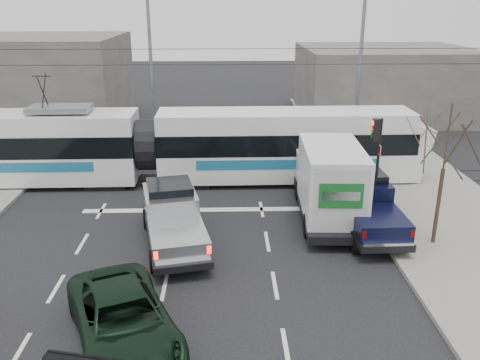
{
  "coord_description": "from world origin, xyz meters",
  "views": [
    {
      "loc": [
        0.23,
        -13.62,
        8.34
      ],
      "look_at": [
        0.76,
        4.65,
        1.8
      ],
      "focal_mm": 38.0,
      "sensor_mm": 36.0,
      "label": 1
    }
  ],
  "objects_px": {
    "traffic_signal": "(377,142)",
    "bare_tree": "(447,143)",
    "street_lamp_far": "(147,59)",
    "silver_pickup": "(172,216)",
    "green_car": "(123,319)",
    "navy_pickup": "(366,204)",
    "tram": "(147,146)",
    "street_lamp_near": "(357,62)",
    "box_truck": "(329,182)"
  },
  "relations": [
    {
      "from": "traffic_signal",
      "to": "bare_tree",
      "type": "bearing_deg",
      "value": -74.24
    },
    {
      "from": "street_lamp_far",
      "to": "silver_pickup",
      "type": "relative_size",
      "value": 1.57
    },
    {
      "from": "traffic_signal",
      "to": "green_car",
      "type": "relative_size",
      "value": 0.72
    },
    {
      "from": "bare_tree",
      "to": "silver_pickup",
      "type": "relative_size",
      "value": 0.87
    },
    {
      "from": "traffic_signal",
      "to": "navy_pickup",
      "type": "bearing_deg",
      "value": -111.22
    },
    {
      "from": "tram",
      "to": "green_car",
      "type": "relative_size",
      "value": 5.02
    },
    {
      "from": "bare_tree",
      "to": "street_lamp_far",
      "type": "relative_size",
      "value": 0.56
    },
    {
      "from": "silver_pickup",
      "to": "green_car",
      "type": "relative_size",
      "value": 1.15
    },
    {
      "from": "street_lamp_near",
      "to": "street_lamp_far",
      "type": "relative_size",
      "value": 1.0
    },
    {
      "from": "silver_pickup",
      "to": "bare_tree",
      "type": "bearing_deg",
      "value": -15.85
    },
    {
      "from": "street_lamp_near",
      "to": "street_lamp_far",
      "type": "height_order",
      "value": "same"
    },
    {
      "from": "street_lamp_near",
      "to": "silver_pickup",
      "type": "bearing_deg",
      "value": -129.81
    },
    {
      "from": "silver_pickup",
      "to": "box_truck",
      "type": "xyz_separation_m",
      "value": [
        5.97,
        1.81,
        0.56
      ]
    },
    {
      "from": "street_lamp_near",
      "to": "green_car",
      "type": "distance_m",
      "value": 19.77
    },
    {
      "from": "street_lamp_near",
      "to": "green_car",
      "type": "xyz_separation_m",
      "value": [
        -9.73,
        -16.64,
        -4.42
      ]
    },
    {
      "from": "street_lamp_near",
      "to": "silver_pickup",
      "type": "height_order",
      "value": "street_lamp_near"
    },
    {
      "from": "silver_pickup",
      "to": "green_car",
      "type": "height_order",
      "value": "silver_pickup"
    },
    {
      "from": "traffic_signal",
      "to": "navy_pickup",
      "type": "distance_m",
      "value": 3.19
    },
    {
      "from": "traffic_signal",
      "to": "navy_pickup",
      "type": "xyz_separation_m",
      "value": [
        -0.98,
        -2.52,
        -1.7
      ]
    },
    {
      "from": "bare_tree",
      "to": "street_lamp_far",
      "type": "xyz_separation_m",
      "value": [
        -11.79,
        13.5,
        1.32
      ]
    },
    {
      "from": "street_lamp_far",
      "to": "navy_pickup",
      "type": "bearing_deg",
      "value": -51.17
    },
    {
      "from": "street_lamp_far",
      "to": "box_truck",
      "type": "height_order",
      "value": "street_lamp_far"
    },
    {
      "from": "bare_tree",
      "to": "box_truck",
      "type": "bearing_deg",
      "value": 143.43
    },
    {
      "from": "bare_tree",
      "to": "tram",
      "type": "distance_m",
      "value": 13.27
    },
    {
      "from": "traffic_signal",
      "to": "tram",
      "type": "relative_size",
      "value": 0.14
    },
    {
      "from": "silver_pickup",
      "to": "navy_pickup",
      "type": "distance_m",
      "value": 7.25
    },
    {
      "from": "bare_tree",
      "to": "traffic_signal",
      "type": "distance_m",
      "value": 4.28
    },
    {
      "from": "bare_tree",
      "to": "silver_pickup",
      "type": "distance_m",
      "value": 9.75
    },
    {
      "from": "tram",
      "to": "box_truck",
      "type": "xyz_separation_m",
      "value": [
        7.75,
        -4.53,
        -0.25
      ]
    },
    {
      "from": "street_lamp_near",
      "to": "navy_pickup",
      "type": "bearing_deg",
      "value": -100.3
    },
    {
      "from": "box_truck",
      "to": "navy_pickup",
      "type": "relative_size",
      "value": 1.26
    },
    {
      "from": "silver_pickup",
      "to": "green_car",
      "type": "bearing_deg",
      "value": -108.62
    },
    {
      "from": "silver_pickup",
      "to": "traffic_signal",
      "type": "bearing_deg",
      "value": 10.38
    },
    {
      "from": "tram",
      "to": "navy_pickup",
      "type": "distance_m",
      "value": 10.58
    },
    {
      "from": "box_truck",
      "to": "tram",
      "type": "bearing_deg",
      "value": 152.54
    },
    {
      "from": "traffic_signal",
      "to": "navy_pickup",
      "type": "relative_size",
      "value": 0.71
    },
    {
      "from": "navy_pickup",
      "to": "bare_tree",
      "type": "bearing_deg",
      "value": -36.36
    },
    {
      "from": "street_lamp_far",
      "to": "tram",
      "type": "height_order",
      "value": "street_lamp_far"
    },
    {
      "from": "bare_tree",
      "to": "green_car",
      "type": "xyz_separation_m",
      "value": [
        -10.01,
        -5.14,
        -3.1
      ]
    },
    {
      "from": "traffic_signal",
      "to": "tram",
      "type": "xyz_separation_m",
      "value": [
        -9.97,
        3.01,
        -0.94
      ]
    },
    {
      "from": "box_truck",
      "to": "navy_pickup",
      "type": "height_order",
      "value": "box_truck"
    },
    {
      "from": "bare_tree",
      "to": "traffic_signal",
      "type": "height_order",
      "value": "bare_tree"
    },
    {
      "from": "bare_tree",
      "to": "street_lamp_far",
      "type": "bearing_deg",
      "value": 131.12
    },
    {
      "from": "bare_tree",
      "to": "navy_pickup",
      "type": "xyz_separation_m",
      "value": [
        -2.11,
        1.48,
        -2.75
      ]
    },
    {
      "from": "box_truck",
      "to": "green_car",
      "type": "relative_size",
      "value": 1.28
    },
    {
      "from": "box_truck",
      "to": "green_car",
      "type": "height_order",
      "value": "box_truck"
    },
    {
      "from": "street_lamp_near",
      "to": "box_truck",
      "type": "bearing_deg",
      "value": -108.72
    },
    {
      "from": "tram",
      "to": "navy_pickup",
      "type": "bearing_deg",
      "value": -32.17
    },
    {
      "from": "bare_tree",
      "to": "tram",
      "type": "bearing_deg",
      "value": 147.71
    },
    {
      "from": "navy_pickup",
      "to": "traffic_signal",
      "type": "bearing_deg",
      "value": 67.43
    }
  ]
}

